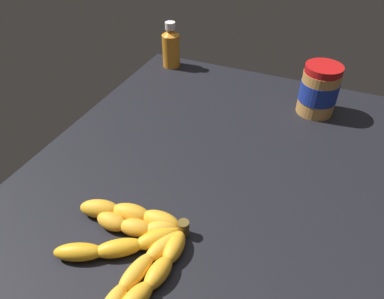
# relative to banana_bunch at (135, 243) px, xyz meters

# --- Properties ---
(ground_plane) EXTENTS (0.90, 0.76, 0.05)m
(ground_plane) POSITION_rel_banana_bunch_xyz_m (0.27, -0.05, -0.04)
(ground_plane) COLOR black
(banana_bunch) EXTENTS (0.23, 0.22, 0.03)m
(banana_bunch) POSITION_rel_banana_bunch_xyz_m (0.00, 0.00, 0.00)
(banana_bunch) COLOR gold
(banana_bunch) RESTS_ON ground_plane
(peanut_butter_jar) EXTENTS (0.10, 0.10, 0.13)m
(peanut_butter_jar) POSITION_rel_banana_bunch_xyz_m (0.56, -0.21, 0.05)
(peanut_butter_jar) COLOR #BF8442
(peanut_butter_jar) RESTS_ON ground_plane
(honey_bottle) EXTENTS (0.05, 0.05, 0.14)m
(honey_bottle) POSITION_rel_banana_bunch_xyz_m (0.65, 0.25, 0.05)
(honey_bottle) COLOR orange
(honey_bottle) RESTS_ON ground_plane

